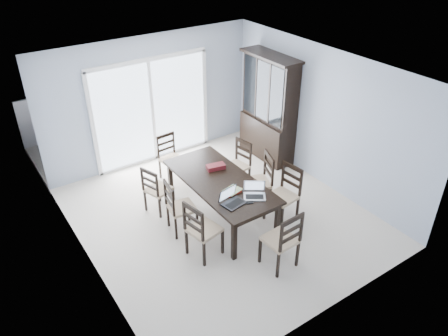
{
  "coord_description": "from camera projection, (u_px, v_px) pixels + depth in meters",
  "views": [
    {
      "loc": [
        -3.35,
        -5.06,
        4.67
      ],
      "look_at": [
        0.08,
        0.0,
        0.95
      ],
      "focal_mm": 35.0,
      "sensor_mm": 36.0,
      "label": 1
    }
  ],
  "objects": [
    {
      "name": "back_wall",
      "position": [
        151.0,
        101.0,
        8.7
      ],
      "size": [
        4.5,
        0.02,
        2.6
      ],
      "primitive_type": "cube",
      "color": "#9EA9BC",
      "rests_on": "floor"
    },
    {
      "name": "chair_left_mid",
      "position": [
        176.0,
        202.0,
        6.97
      ],
      "size": [
        0.47,
        0.46,
        1.09
      ],
      "rotation": [
        0.0,
        0.0,
        -1.71
      ],
      "color": "black",
      "rests_on": "floor"
    },
    {
      "name": "chair_right_mid",
      "position": [
        262.0,
        175.0,
        7.59
      ],
      "size": [
        0.57,
        0.56,
        1.17
      ],
      "rotation": [
        0.0,
        0.0,
        1.23
      ],
      "color": "black",
      "rests_on": "floor"
    },
    {
      "name": "china_hutch",
      "position": [
        269.0,
        109.0,
        8.91
      ],
      "size": [
        0.5,
        1.38,
        2.2
      ],
      "color": "black",
      "rests_on": "floor"
    },
    {
      "name": "laptop_dark",
      "position": [
        234.0,
        201.0,
        6.61
      ],
      "size": [
        0.39,
        0.3,
        0.24
      ],
      "rotation": [
        0.0,
        0.0,
        0.18
      ],
      "color": "black",
      "rests_on": "dining_table"
    },
    {
      "name": "wall_left",
      "position": [
        81.0,
        196.0,
        5.85
      ],
      "size": [
        0.02,
        5.0,
        2.6
      ],
      "primitive_type": "cube",
      "color": "#9EA9BC",
      "rests_on": "floor"
    },
    {
      "name": "wall_right",
      "position": [
        322.0,
        118.0,
        8.01
      ],
      "size": [
        0.02,
        5.0,
        2.6
      ],
      "primitive_type": "cube",
      "color": "#9EA9BC",
      "rests_on": "floor"
    },
    {
      "name": "dining_table",
      "position": [
        220.0,
        184.0,
        7.26
      ],
      "size": [
        1.0,
        2.2,
        0.75
      ],
      "color": "black",
      "rests_on": "floor"
    },
    {
      "name": "sliding_door",
      "position": [
        152.0,
        111.0,
        8.8
      ],
      "size": [
        2.52,
        0.05,
        2.18
      ],
      "color": "silver",
      "rests_on": "floor"
    },
    {
      "name": "chair_end_far",
      "position": [
        169.0,
        152.0,
        8.41
      ],
      "size": [
        0.43,
        0.44,
        1.05
      ],
      "rotation": [
        0.0,
        0.0,
        3.23
      ],
      "color": "black",
      "rests_on": "floor"
    },
    {
      "name": "floor",
      "position": [
        220.0,
        216.0,
        7.61
      ],
      "size": [
        5.0,
        5.0,
        0.0
      ],
      "primitive_type": "plane",
      "color": "silver",
      "rests_on": "ground"
    },
    {
      "name": "game_box",
      "position": [
        216.0,
        167.0,
        7.5
      ],
      "size": [
        0.34,
        0.22,
        0.08
      ],
      "primitive_type": "cube",
      "rotation": [
        0.0,
        0.0,
        -0.22
      ],
      "color": "#4C0F19",
      "rests_on": "dining_table"
    },
    {
      "name": "balcony",
      "position": [
        137.0,
        141.0,
        10.11
      ],
      "size": [
        4.5,
        2.0,
        0.1
      ],
      "primitive_type": "cube",
      "color": "gray",
      "rests_on": "ground"
    },
    {
      "name": "railing",
      "position": [
        117.0,
        103.0,
        10.51
      ],
      "size": [
        4.5,
        0.06,
        1.1
      ],
      "primitive_type": "cube",
      "color": "#99999E",
      "rests_on": "balcony"
    },
    {
      "name": "chair_left_far",
      "position": [
        154.0,
        186.0,
        7.44
      ],
      "size": [
        0.5,
        0.5,
        1.03
      ],
      "rotation": [
        0.0,
        0.0,
        -1.24
      ],
      "color": "black",
      "rests_on": "floor"
    },
    {
      "name": "cell_phone",
      "position": [
        250.0,
        203.0,
        6.66
      ],
      "size": [
        0.12,
        0.09,
        0.01
      ],
      "primitive_type": "cube",
      "rotation": [
        0.0,
        0.0,
        -0.45
      ],
      "color": "black",
      "rests_on": "dining_table"
    },
    {
      "name": "chair_end_near",
      "position": [
        285.0,
        236.0,
        6.22
      ],
      "size": [
        0.46,
        0.47,
        1.16
      ],
      "rotation": [
        0.0,
        0.0,
        0.05
      ],
      "color": "black",
      "rests_on": "floor"
    },
    {
      "name": "chair_right_near",
      "position": [
        287.0,
        188.0,
        7.27
      ],
      "size": [
        0.5,
        0.49,
        1.16
      ],
      "rotation": [
        0.0,
        0.0,
        1.7
      ],
      "color": "black",
      "rests_on": "floor"
    },
    {
      "name": "chair_left_near",
      "position": [
        199.0,
        225.0,
        6.43
      ],
      "size": [
        0.52,
        0.51,
        1.15
      ],
      "rotation": [
        0.0,
        0.0,
        -1.37
      ],
      "color": "black",
      "rests_on": "floor"
    },
    {
      "name": "chair_right_far",
      "position": [
        239.0,
        159.0,
        8.16
      ],
      "size": [
        0.48,
        0.47,
        1.07
      ],
      "rotation": [
        0.0,
        0.0,
        1.74
      ],
      "color": "black",
      "rests_on": "floor"
    },
    {
      "name": "book_stack",
      "position": [
        232.0,
        191.0,
        6.89
      ],
      "size": [
        0.31,
        0.27,
        0.05
      ],
      "rotation": [
        0.0,
        0.0,
        0.09
      ],
      "color": "maroon",
      "rests_on": "dining_table"
    },
    {
      "name": "ceiling",
      "position": [
        220.0,
        72.0,
        6.26
      ],
      "size": [
        5.0,
        5.0,
        0.0
      ],
      "primitive_type": "plane",
      "rotation": [
        3.14,
        0.0,
        0.0
      ],
      "color": "white",
      "rests_on": "back_wall"
    },
    {
      "name": "hot_tub",
      "position": [
        117.0,
        128.0,
        9.57
      ],
      "size": [
        1.93,
        1.78,
        0.89
      ],
      "rotation": [
        0.0,
        0.0,
        0.16
      ],
      "color": "maroon",
      "rests_on": "balcony"
    },
    {
      "name": "laptop_silver",
      "position": [
        255.0,
        194.0,
        6.76
      ],
      "size": [
        0.41,
        0.39,
        0.23
      ],
      "rotation": [
        0.0,
        0.0,
        -0.61
      ],
      "color": "silver",
      "rests_on": "dining_table"
    }
  ]
}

